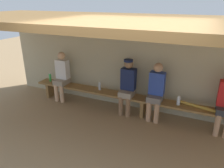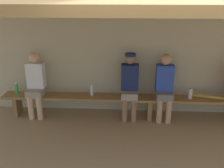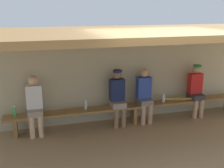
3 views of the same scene
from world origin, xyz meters
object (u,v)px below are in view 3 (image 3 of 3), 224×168
Objects in this scene: water_bottle_green at (164,98)px; baseball_bat at (179,99)px; player_leftmost at (196,88)px; player_in_blue at (118,95)px; bench at (134,108)px; water_bottle_blue at (86,105)px; player_in_white at (144,93)px; player_middle at (35,103)px; water_bottle_clear at (15,111)px.

baseball_bat is at bearing 1.66° from water_bottle_green.
player_in_blue is at bearing 180.00° from player_leftmost.
water_bottle_blue reaches higher than bench.
player_leftmost is at bearing 13.60° from baseball_bat.
player_in_blue is 1.01× the size of player_in_white.
player_leftmost is 2.87m from water_bottle_blue.
player_leftmost is 1.62× the size of baseball_bat.
player_middle reaches higher than water_bottle_blue.
player_in_white reaches higher than water_bottle_clear.
water_bottle_green is (0.51, -0.02, -0.17)m from player_in_white.
water_bottle_clear is at bearing 179.49° from bench.
player_in_white is (0.68, -0.00, -0.02)m from player_in_blue.
water_bottle_clear is at bearing -167.17° from baseball_bat.
water_bottle_clear reaches higher than bench.
baseball_bat is at bearing -0.19° from player_in_white.
water_bottle_green is at bearing -1.73° from player_in_white.
water_bottle_blue is at bearing 178.06° from bench.
player_middle is 5.56× the size of water_bottle_clear.
water_bottle_green is at bearing -0.29° from player_middle.
player_in_white is at bearing -0.04° from player_in_blue.
player_leftmost is 0.93m from water_bottle_green.
player_leftmost is at bearing 1.01° from water_bottle_green.
player_in_blue is 5.60× the size of water_bottle_clear.
player_middle is at bearing -166.87° from baseball_bat.
water_bottle_blue is 2.39m from baseball_bat.
water_bottle_blue is (-2.87, 0.04, -0.18)m from player_leftmost.
player_leftmost reaches higher than water_bottle_green.
baseball_bat is at bearing -0.13° from player_in_blue.
water_bottle_blue is 1.96m from water_bottle_green.
bench is at bearing -0.51° from water_bottle_clear.
water_bottle_clear is 1.16× the size of water_bottle_green.
bench is 4.46× the size of player_leftmost.
player_leftmost is 1.01× the size of player_in_white.
player_middle is at bearing -179.99° from player_in_blue.
player_middle reaches higher than baseball_bat.
player_leftmost reaches higher than water_bottle_clear.
water_bottle_green is (1.20, -0.02, -0.19)m from player_in_blue.
water_bottle_blue is 1.55m from water_bottle_clear.
bench is 27.70× the size of water_bottle_blue.
water_bottle_clear is at bearing 179.60° from player_in_white.
bench is 1.19m from water_bottle_blue.
water_bottle_green is (3.09, -0.02, -0.17)m from player_middle.
water_bottle_blue is at bearing 1.87° from player_middle.
bench is 0.55m from player_in_blue.
baseball_bat is (1.21, -0.00, 0.11)m from bench.
water_bottle_clear is 3.95m from baseball_bat.
water_bottle_green is (0.78, -0.01, 0.17)m from bench.
player_leftmost is 6.51× the size of water_bottle_green.
water_bottle_clear is (-3.00, 0.02, -0.16)m from player_in_white.
water_bottle_blue is at bearing 178.47° from water_bottle_green.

